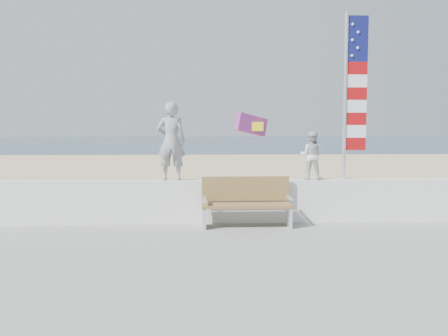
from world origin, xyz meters
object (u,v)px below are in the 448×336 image
Objects in this scene: adult at (171,141)px; bench at (246,201)px; child at (312,155)px; flag at (351,89)px.

adult reaches higher than bench.
child is (2.96, 0.00, -0.31)m from adult.
bench is at bearing 40.06° from child.
adult is 1.60× the size of child.
child is 0.29× the size of flag.
bench is at bearing -168.59° from flag.
adult is 0.47× the size of flag.
flag is (0.82, -0.00, 1.40)m from child.
bench is 3.25m from flag.
flag reaches higher than bench.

